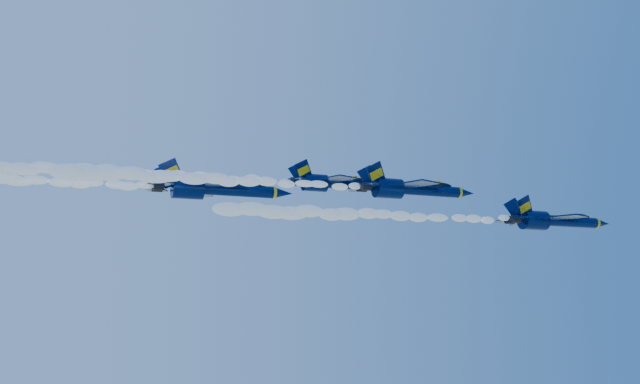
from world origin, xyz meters
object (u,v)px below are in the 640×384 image
object	(u,v)px
jet_lead	(554,221)
jet_third	(336,183)
jet_second	(411,189)
jet_fourth	(216,189)

from	to	relation	value
jet_lead	jet_third	distance (m)	28.61
jet_lead	jet_second	size ratio (longest dim) A/B	0.91
jet_fourth	jet_second	bearing A→B (deg)	-35.54
jet_second	jet_fourth	bearing A→B (deg)	144.46
jet_second	jet_third	distance (m)	10.58
jet_third	jet_second	bearing A→B (deg)	-42.91
jet_second	jet_third	bearing A→B (deg)	137.09
jet_lead	jet_fourth	xyz separation A→B (m)	(-37.07, 25.21, 5.66)
jet_lead	jet_second	world-z (taller)	jet_second
jet_second	jet_third	world-z (taller)	jet_third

